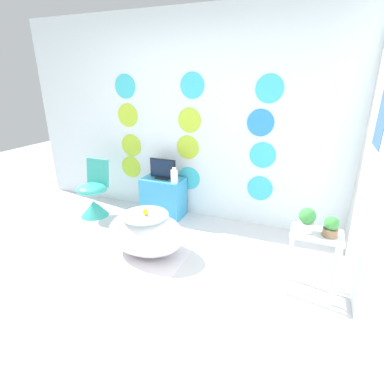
% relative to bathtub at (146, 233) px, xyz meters
% --- Properties ---
extents(ground_plane, '(12.00, 12.00, 0.00)m').
position_rel_bathtub_xyz_m(ground_plane, '(0.05, -0.73, -0.24)').
color(ground_plane, silver).
extents(wall_back_dotted, '(4.98, 0.05, 2.60)m').
position_rel_bathtub_xyz_m(wall_back_dotted, '(0.05, 1.16, 1.06)').
color(wall_back_dotted, white).
rests_on(wall_back_dotted, ground_plane).
extents(wall_right, '(0.06, 2.87, 2.60)m').
position_rel_bathtub_xyz_m(wall_right, '(2.06, 0.21, 1.07)').
color(wall_right, silver).
rests_on(wall_right, ground_plane).
extents(rug, '(0.97, 0.94, 0.01)m').
position_rel_bathtub_xyz_m(rug, '(-0.03, -0.12, -0.24)').
color(rug, silver).
rests_on(rug, ground_plane).
extents(bathtub, '(0.87, 0.61, 0.47)m').
position_rel_bathtub_xyz_m(bathtub, '(0.00, 0.00, 0.00)').
color(bathtub, white).
rests_on(bathtub, ground_plane).
extents(rubber_duck, '(0.06, 0.07, 0.07)m').
position_rel_bathtub_xyz_m(rubber_duck, '(0.03, -0.03, 0.27)').
color(rubber_duck, yellow).
rests_on(rubber_duck, bathtub).
extents(chair, '(0.41, 0.41, 0.78)m').
position_rel_bathtub_xyz_m(chair, '(-1.16, 0.56, 0.02)').
color(chair, '#38B2A3').
rests_on(chair, ground_plane).
extents(tv_cabinet, '(0.57, 0.35, 0.54)m').
position_rel_bathtub_xyz_m(tv_cabinet, '(-0.27, 0.94, 0.03)').
color(tv_cabinet, '#389ED6').
rests_on(tv_cabinet, ground_plane).
extents(tv, '(0.37, 0.12, 0.27)m').
position_rel_bathtub_xyz_m(tv, '(-0.27, 0.94, 0.42)').
color(tv, black).
rests_on(tv, tv_cabinet).
extents(vase, '(0.09, 0.09, 0.20)m').
position_rel_bathtub_xyz_m(vase, '(-0.05, 0.84, 0.39)').
color(vase, white).
rests_on(vase, tv_cabinet).
extents(side_table, '(0.42, 0.28, 0.60)m').
position_rel_bathtub_xyz_m(side_table, '(1.68, -0.01, 0.21)').
color(side_table, silver).
rests_on(side_table, ground_plane).
extents(potted_plant_left, '(0.14, 0.14, 0.22)m').
position_rel_bathtub_xyz_m(potted_plant_left, '(1.59, -0.02, 0.47)').
color(potted_plant_left, white).
rests_on(potted_plant_left, side_table).
extents(potted_plant_right, '(0.12, 0.12, 0.17)m').
position_rel_bathtub_xyz_m(potted_plant_right, '(1.78, -0.02, 0.44)').
color(potted_plant_right, '#8C6B4C').
rests_on(potted_plant_right, side_table).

